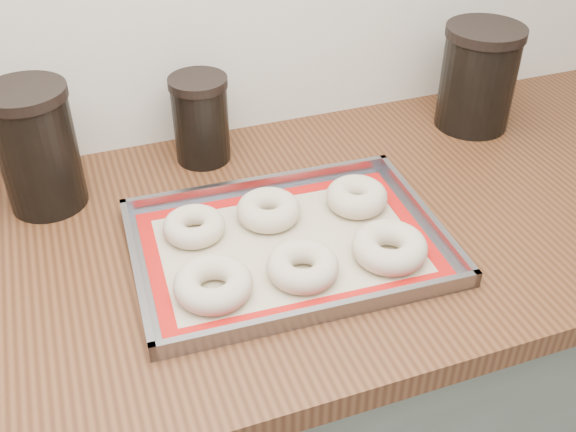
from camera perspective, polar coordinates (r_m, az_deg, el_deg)
name	(u,v)px	position (r m, az deg, el deg)	size (l,w,h in m)	color
cabinet	(303,408)	(1.40, 1.25, -15.91)	(3.00, 0.65, 0.86)	slate
countertop	(306,230)	(1.08, 1.56, -1.21)	(3.06, 0.68, 0.04)	brown
baking_tray	(288,244)	(1.01, 0.00, -2.42)	(0.47, 0.35, 0.03)	gray
baking_mat	(288,245)	(1.01, 0.00, -2.51)	(0.43, 0.31, 0.00)	#C6B793
bagel_front_left	(213,284)	(0.93, -6.36, -5.75)	(0.11, 0.11, 0.04)	beige
bagel_front_mid	(303,266)	(0.95, 1.25, -4.27)	(0.10, 0.10, 0.04)	beige
bagel_front_right	(390,247)	(0.99, 8.59, -2.64)	(0.11, 0.11, 0.04)	beige
bagel_back_left	(194,226)	(1.03, -7.97, -0.87)	(0.09, 0.09, 0.03)	beige
bagel_back_mid	(268,210)	(1.05, -1.66, 0.51)	(0.10, 0.10, 0.04)	beige
bagel_back_right	(357,197)	(1.09, 5.83, 1.63)	(0.10, 0.10, 0.04)	beige
canister_left	(37,148)	(1.13, -20.47, 5.42)	(0.13, 0.13, 0.21)	black
canister_mid	(201,119)	(1.20, -7.40, 8.14)	(0.10, 0.10, 0.16)	black
canister_right	(478,77)	(1.34, 15.80, 11.24)	(0.15, 0.15, 0.20)	black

